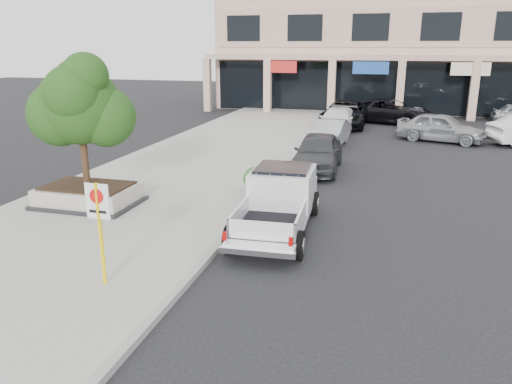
% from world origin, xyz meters
% --- Properties ---
extents(ground, '(120.00, 120.00, 0.00)m').
position_xyz_m(ground, '(0.00, 0.00, 0.00)').
color(ground, black).
rests_on(ground, ground).
extents(sidewalk, '(8.00, 52.00, 0.15)m').
position_xyz_m(sidewalk, '(-5.50, 6.00, 0.07)').
color(sidewalk, gray).
rests_on(sidewalk, ground).
extents(curb, '(0.20, 52.00, 0.15)m').
position_xyz_m(curb, '(-1.55, 6.00, 0.07)').
color(curb, gray).
rests_on(curb, ground).
extents(strip_mall, '(40.55, 12.43, 9.50)m').
position_xyz_m(strip_mall, '(8.00, 33.93, 4.75)').
color(strip_mall, tan).
rests_on(strip_mall, ground).
extents(planter, '(3.20, 2.20, 0.68)m').
position_xyz_m(planter, '(-6.80, 2.20, 0.48)').
color(planter, black).
rests_on(planter, sidewalk).
extents(planter_tree, '(2.90, 2.55, 4.00)m').
position_xyz_m(planter_tree, '(-6.66, 2.35, 3.41)').
color(planter_tree, '#332513').
rests_on(planter_tree, planter).
extents(no_parking_sign, '(0.55, 0.09, 2.30)m').
position_xyz_m(no_parking_sign, '(-3.20, -2.68, 1.63)').
color(no_parking_sign, yellow).
rests_on(no_parking_sign, sidewalk).
extents(hedge, '(1.10, 0.99, 0.93)m').
position_xyz_m(hedge, '(-1.80, 5.14, 0.62)').
color(hedge, '#164D19').
rests_on(hedge, sidewalk).
extents(pickup_truck, '(2.29, 5.55, 1.72)m').
position_xyz_m(pickup_truck, '(-0.35, 1.80, 0.86)').
color(pickup_truck, silver).
rests_on(pickup_truck, ground).
extents(curb_car_a, '(2.04, 4.74, 1.59)m').
position_xyz_m(curb_car_a, '(-0.33, 9.46, 0.80)').
color(curb_car_a, '#2F3134').
rests_on(curb_car_a, ground).
extents(curb_car_b, '(1.76, 4.30, 1.39)m').
position_xyz_m(curb_car_b, '(-0.51, 14.88, 0.69)').
color(curb_car_b, '#9A9EA2').
rests_on(curb_car_b, ground).
extents(curb_car_c, '(2.36, 5.17, 1.47)m').
position_xyz_m(curb_car_c, '(-0.65, 19.50, 0.73)').
color(curb_car_c, silver).
rests_on(curb_car_c, ground).
extents(curb_car_d, '(2.96, 6.10, 1.67)m').
position_xyz_m(curb_car_d, '(-0.42, 21.87, 0.84)').
color(curb_car_d, black).
rests_on(curb_car_d, ground).
extents(lot_car_a, '(5.08, 3.23, 1.61)m').
position_xyz_m(lot_car_a, '(5.28, 17.88, 0.81)').
color(lot_car_a, gray).
rests_on(lot_car_a, ground).
extents(lot_car_d, '(6.46, 4.41, 1.64)m').
position_xyz_m(lot_car_d, '(2.44, 24.20, 0.82)').
color(lot_car_d, black).
rests_on(lot_car_d, ground).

